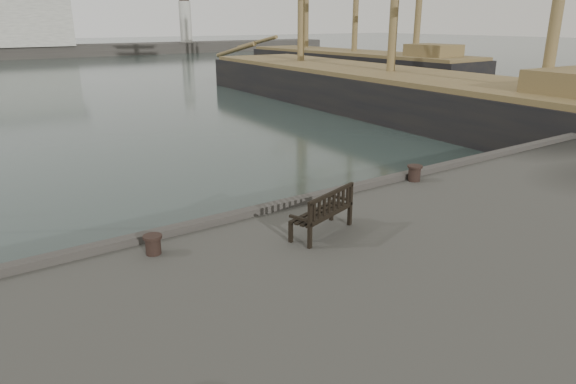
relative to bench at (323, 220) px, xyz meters
name	(u,v)px	position (x,y,z in m)	size (l,w,h in m)	color
ground	(310,250)	(1.26, 2.10, -1.89)	(400.00, 400.00, 0.00)	black
bench	(323,220)	(0.00, 0.00, 0.00)	(1.88, 1.13, 1.02)	black
bollard_left	(153,245)	(-3.59, 1.18, -0.12)	(0.40, 0.40, 0.42)	black
bollard_right	(414,173)	(4.87, 1.60, -0.09)	(0.46, 0.46, 0.48)	black
tall_ship_main	(389,100)	(20.40, 17.83, -1.09)	(11.22, 42.79, 31.74)	black
tall_ship_far	(353,70)	(33.42, 36.17, -1.01)	(7.46, 31.50, 26.87)	black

